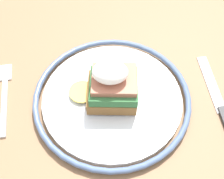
# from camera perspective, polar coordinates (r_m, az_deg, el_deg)

# --- Properties ---
(dining_table) EXTENTS (0.95, 0.83, 0.76)m
(dining_table) POSITION_cam_1_polar(r_m,az_deg,el_deg) (0.67, 1.78, -6.39)
(dining_table) COLOR #846042
(dining_table) RESTS_ON ground_plane
(plate) EXTENTS (0.28, 0.28, 0.02)m
(plate) POSITION_cam_1_polar(r_m,az_deg,el_deg) (0.55, 0.00, -1.63)
(plate) COLOR silver
(plate) RESTS_ON dining_table
(sandwich) EXTENTS (0.12, 0.08, 0.08)m
(sandwich) POSITION_cam_1_polar(r_m,az_deg,el_deg) (0.52, -0.05, 0.81)
(sandwich) COLOR brown
(sandwich) RESTS_ON plate
(fork) EXTENTS (0.04, 0.15, 0.00)m
(fork) POSITION_cam_1_polar(r_m,az_deg,el_deg) (0.59, -19.01, -0.84)
(fork) COLOR silver
(fork) RESTS_ON dining_table
(knife) EXTENTS (0.04, 0.21, 0.01)m
(knife) POSITION_cam_1_polar(r_m,az_deg,el_deg) (0.57, 19.36, -3.45)
(knife) COLOR #2D2D2D
(knife) RESTS_ON dining_table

